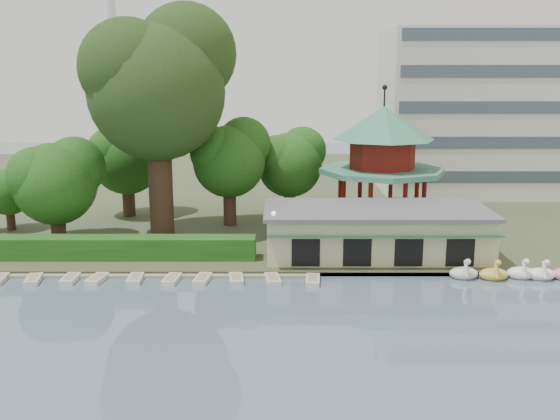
{
  "coord_description": "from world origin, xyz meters",
  "views": [
    {
      "loc": [
        2.02,
        -28.49,
        15.28
      ],
      "look_at": [
        2.0,
        18.0,
        5.0
      ],
      "focal_mm": 40.0,
      "sensor_mm": 36.0,
      "label": 1
    }
  ],
  "objects_px": {
    "pavilion": "(382,154)",
    "big_tree": "(159,80)",
    "dock": "(98,274)",
    "boathouse": "(376,230)"
  },
  "relations": [
    {
      "from": "pavilion",
      "to": "big_tree",
      "type": "relative_size",
      "value": 0.64
    },
    {
      "from": "dock",
      "to": "big_tree",
      "type": "distance_m",
      "value": 18.49
    },
    {
      "from": "boathouse",
      "to": "big_tree",
      "type": "height_order",
      "value": "big_tree"
    },
    {
      "from": "dock",
      "to": "boathouse",
      "type": "distance_m",
      "value": 22.62
    },
    {
      "from": "dock",
      "to": "big_tree",
      "type": "relative_size",
      "value": 1.61
    },
    {
      "from": "dock",
      "to": "pavilion",
      "type": "relative_size",
      "value": 2.52
    },
    {
      "from": "boathouse",
      "to": "pavilion",
      "type": "distance_m",
      "value": 11.43
    },
    {
      "from": "big_tree",
      "to": "pavilion",
      "type": "bearing_deg",
      "value": 10.34
    },
    {
      "from": "dock",
      "to": "boathouse",
      "type": "xyz_separation_m",
      "value": [
        22.0,
        4.77,
        2.25
      ]
    },
    {
      "from": "pavilion",
      "to": "big_tree",
      "type": "height_order",
      "value": "big_tree"
    }
  ]
}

